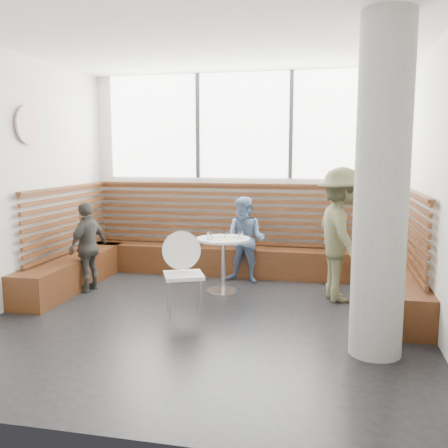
% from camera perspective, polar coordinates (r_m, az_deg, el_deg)
% --- Properties ---
extents(room, '(5.00, 5.00, 3.20)m').
position_cam_1_polar(room, '(5.64, -2.14, 4.67)').
color(room, silver).
rests_on(room, ground).
extents(booth, '(5.00, 2.50, 1.44)m').
position_cam_1_polar(booth, '(7.51, 1.25, -3.67)').
color(booth, '#432310').
rests_on(booth, ground).
extents(concrete_column, '(0.50, 0.50, 3.20)m').
position_cam_1_polar(concrete_column, '(4.88, 17.56, 3.76)').
color(concrete_column, gray).
rests_on(concrete_column, ground).
extents(wall_art, '(0.03, 0.50, 0.50)m').
position_cam_1_polar(wall_art, '(7.02, -21.52, 10.49)').
color(wall_art, white).
rests_on(wall_art, room).
extents(cafe_table, '(0.75, 0.75, 0.77)m').
position_cam_1_polar(cafe_table, '(6.96, -0.09, -3.40)').
color(cafe_table, silver).
rests_on(cafe_table, ground).
extents(cafe_chair, '(0.48, 0.46, 0.99)m').
position_cam_1_polar(cafe_chair, '(6.07, -4.43, -4.81)').
color(cafe_chair, white).
rests_on(cafe_chair, ground).
extents(adult_man, '(0.97, 1.28, 1.76)m').
position_cam_1_polar(adult_man, '(6.70, 13.21, -1.19)').
color(adult_man, brown).
rests_on(adult_man, ground).
extents(child_back, '(0.71, 0.60, 1.29)m').
position_cam_1_polar(child_back, '(7.52, 2.48, -1.82)').
color(child_back, '#5D78A2').
rests_on(child_back, ground).
extents(child_left, '(0.45, 0.79, 1.26)m').
position_cam_1_polar(child_left, '(7.30, -15.27, -2.51)').
color(child_left, '#44423E').
rests_on(child_left, ground).
extents(plate_near, '(0.20, 0.20, 0.01)m').
position_cam_1_polar(plate_near, '(7.04, -0.68, -1.39)').
color(plate_near, white).
rests_on(plate_near, cafe_table).
extents(plate_far, '(0.20, 0.20, 0.01)m').
position_cam_1_polar(plate_far, '(7.07, 1.03, -1.35)').
color(plate_far, white).
rests_on(plate_far, cafe_table).
extents(glass_left, '(0.07, 0.07, 0.11)m').
position_cam_1_polar(glass_left, '(6.84, -1.65, -1.27)').
color(glass_left, white).
rests_on(glass_left, cafe_table).
extents(glass_mid, '(0.07, 0.07, 0.11)m').
position_cam_1_polar(glass_mid, '(6.84, 0.27, -1.28)').
color(glass_mid, white).
rests_on(glass_mid, cafe_table).
extents(glass_right, '(0.07, 0.07, 0.11)m').
position_cam_1_polar(glass_right, '(6.92, 1.88, -1.16)').
color(glass_right, white).
rests_on(glass_right, cafe_table).
extents(menu_card, '(0.24, 0.20, 0.00)m').
position_cam_1_polar(menu_card, '(6.77, 0.14, -1.82)').
color(menu_card, '#A5C64C').
rests_on(menu_card, cafe_table).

